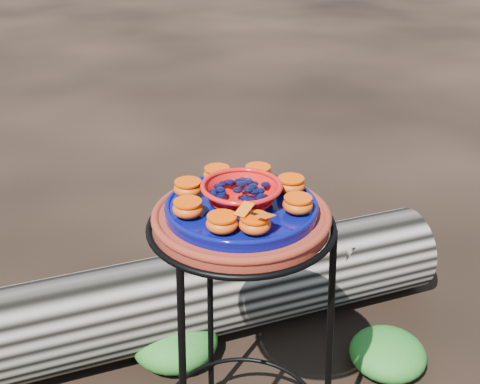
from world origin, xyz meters
name	(u,v)px	position (x,y,z in m)	size (l,w,h in m)	color
plant_stand	(241,353)	(0.00, 0.00, 0.35)	(0.44, 0.44, 0.70)	black
terracotta_saucer	(241,219)	(0.00, 0.00, 0.72)	(0.37, 0.37, 0.03)	maroon
cobalt_plate	(241,208)	(0.00, 0.00, 0.74)	(0.32, 0.32, 0.02)	#040934
red_bowl	(241,194)	(0.00, 0.00, 0.77)	(0.16, 0.16, 0.04)	red
glass_gems	(241,180)	(0.00, 0.00, 0.81)	(0.12, 0.12, 0.02)	black
orange_half_0	(255,224)	(-0.02, -0.12, 0.77)	(0.06, 0.06, 0.03)	#AB2511
orange_half_1	(298,205)	(0.09, -0.08, 0.77)	(0.06, 0.06, 0.03)	#AB2511
orange_half_2	(291,185)	(0.12, 0.01, 0.77)	(0.06, 0.06, 0.03)	#AB2511
orange_half_3	(258,173)	(0.08, 0.09, 0.77)	(0.06, 0.06, 0.03)	#AB2511
orange_half_4	(217,175)	(-0.01, 0.12, 0.77)	(0.06, 0.06, 0.03)	#AB2511
orange_half_5	(188,189)	(-0.09, 0.08, 0.77)	(0.06, 0.06, 0.03)	#AB2511
orange_half_6	(188,209)	(-0.12, -0.01, 0.77)	(0.06, 0.06, 0.03)	#AB2511
orange_half_7	(222,224)	(-0.08, -0.09, 0.77)	(0.06, 0.06, 0.03)	#AB2511
butterfly	(255,213)	(-0.02, -0.12, 0.79)	(0.09, 0.05, 0.02)	#DA4F09
driftwood_log	(211,291)	(0.12, 0.52, 0.15)	(1.58, 0.41, 0.30)	black
foliage_right	(388,352)	(0.55, 0.12, 0.06)	(0.24, 0.24, 0.12)	#215B1B
foliage_back	(175,339)	(-0.04, 0.43, 0.07)	(0.27, 0.27, 0.14)	#215B1B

